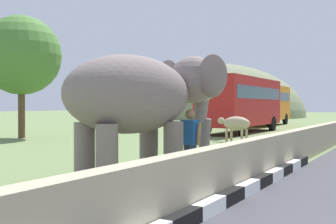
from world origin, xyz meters
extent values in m
cube|color=black|center=(0.10, 3.55, 0.12)|extent=(0.90, 0.20, 0.24)
cube|color=white|center=(1.00, 3.55, 0.12)|extent=(0.90, 0.20, 0.24)
cube|color=black|center=(1.90, 3.55, 0.12)|extent=(0.90, 0.20, 0.24)
cube|color=white|center=(2.80, 3.55, 0.12)|extent=(0.90, 0.20, 0.24)
cube|color=black|center=(3.70, 3.55, 0.12)|extent=(0.90, 0.20, 0.24)
cube|color=white|center=(4.60, 3.55, 0.12)|extent=(0.90, 0.20, 0.24)
cube|color=black|center=(5.50, 3.55, 0.12)|extent=(0.90, 0.20, 0.24)
cube|color=white|center=(6.40, 3.55, 0.12)|extent=(0.90, 0.20, 0.24)
cube|color=black|center=(7.30, 3.55, 0.12)|extent=(0.90, 0.20, 0.24)
cube|color=tan|center=(2.00, 3.85, 0.50)|extent=(28.00, 0.36, 1.00)
cylinder|color=slate|center=(3.26, 6.17, 0.70)|extent=(0.44, 0.44, 1.39)
cylinder|color=slate|center=(2.96, 5.32, 0.70)|extent=(0.44, 0.44, 1.39)
cylinder|color=slate|center=(1.67, 6.75, 0.70)|extent=(0.44, 0.44, 1.39)
cylinder|color=slate|center=(1.36, 5.90, 0.70)|extent=(0.44, 0.44, 1.39)
ellipsoid|color=slate|center=(2.31, 6.03, 1.99)|extent=(3.46, 2.56, 1.70)
sphere|color=slate|center=(4.07, 5.40, 2.37)|extent=(1.16, 1.16, 1.16)
ellipsoid|color=#D84C8C|center=(4.34, 5.30, 2.52)|extent=(0.56, 0.72, 0.44)
ellipsoid|color=slate|center=(4.20, 6.18, 2.42)|extent=(0.53, 0.93, 1.00)
ellipsoid|color=slate|center=(3.67, 4.71, 2.42)|extent=(0.53, 0.93, 1.00)
cylinder|color=slate|center=(4.34, 5.30, 1.82)|extent=(0.49, 0.59, 1.00)
cylinder|color=slate|center=(4.45, 5.26, 1.02)|extent=(0.36, 0.41, 0.82)
cone|color=beige|center=(4.38, 5.58, 1.92)|extent=(0.32, 0.58, 0.22)
cone|color=beige|center=(4.19, 5.05, 1.92)|extent=(0.32, 0.58, 0.22)
cylinder|color=navy|center=(3.76, 5.41, 0.41)|extent=(0.15, 0.15, 0.82)
cylinder|color=navy|center=(3.71, 5.21, 0.41)|extent=(0.15, 0.15, 0.82)
cube|color=#1E59B2|center=(3.73, 5.31, 1.11)|extent=(0.32, 0.44, 0.58)
cylinder|color=#9E7251|center=(3.79, 5.56, 1.08)|extent=(0.13, 0.18, 0.53)
cylinder|color=#9E7251|center=(3.67, 5.06, 1.08)|extent=(0.12, 0.16, 0.53)
sphere|color=#9E7251|center=(3.73, 5.31, 1.54)|extent=(0.23, 0.23, 0.23)
cube|color=#B21E1E|center=(20.76, 10.34, 2.00)|extent=(9.19, 2.55, 3.00)
cube|color=#3F5160|center=(20.76, 10.34, 2.54)|extent=(8.46, 2.58, 0.76)
cylinder|color=black|center=(23.69, 11.51, 0.50)|extent=(1.00, 0.31, 1.00)
cylinder|color=black|center=(23.70, 9.21, 0.50)|extent=(1.00, 0.31, 1.00)
cylinder|color=black|center=(17.82, 11.48, 0.50)|extent=(1.00, 0.31, 1.00)
cylinder|color=black|center=(17.83, 9.18, 0.50)|extent=(1.00, 0.31, 1.00)
cube|color=orange|center=(31.20, 12.09, 2.00)|extent=(9.24, 2.88, 3.00)
cube|color=#3F5160|center=(31.20, 12.09, 2.54)|extent=(8.51, 2.89, 0.76)
cylinder|color=black|center=(34.07, 13.36, 0.50)|extent=(1.01, 0.34, 1.00)
cylinder|color=black|center=(34.17, 11.06, 0.50)|extent=(1.01, 0.34, 1.00)
cylinder|color=black|center=(28.23, 13.12, 0.50)|extent=(1.01, 0.34, 1.00)
cylinder|color=black|center=(28.32, 10.82, 0.50)|extent=(1.01, 0.34, 1.00)
cylinder|color=tan|center=(13.69, 8.48, 0.33)|extent=(0.12, 0.12, 0.65)
cylinder|color=tan|center=(14.03, 8.38, 0.33)|extent=(0.12, 0.12, 0.65)
cylinder|color=tan|center=(13.43, 7.62, 0.33)|extent=(0.12, 0.12, 0.65)
cylinder|color=tan|center=(13.78, 7.52, 0.33)|extent=(0.12, 0.12, 0.65)
ellipsoid|color=tan|center=(13.73, 8.00, 0.90)|extent=(1.00, 1.61, 0.66)
ellipsoid|color=tan|center=(13.99, 8.89, 1.00)|extent=(0.36, 0.46, 0.32)
cylinder|color=brown|center=(10.31, 18.83, 1.63)|extent=(0.36, 0.36, 3.27)
sphere|color=#497A34|center=(10.31, 18.83, 4.43)|extent=(4.22, 4.22, 4.22)
ellipsoid|color=#747B5A|center=(55.00, 27.44, 0.00)|extent=(33.51, 26.81, 16.41)
camera|label=1|loc=(-5.06, 0.77, 1.74)|focal=44.89mm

